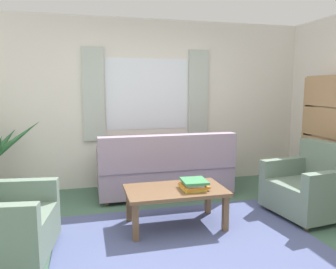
{
  "coord_description": "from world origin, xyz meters",
  "views": [
    {
      "loc": [
        -0.96,
        -2.91,
        1.55
      ],
      "look_at": [
        -0.04,
        0.7,
        1.02
      ],
      "focal_mm": 35.01,
      "sensor_mm": 36.0,
      "label": 1
    }
  ],
  "objects_px": {
    "armchair_right": "(312,187)",
    "coffee_table": "(175,194)",
    "bookshelf": "(331,135)",
    "book_stack_on_table": "(194,184)",
    "couch": "(165,170)"
  },
  "relations": [
    {
      "from": "armchair_right",
      "to": "coffee_table",
      "type": "distance_m",
      "value": 1.71
    },
    {
      "from": "armchair_right",
      "to": "coffee_table",
      "type": "height_order",
      "value": "armchair_right"
    },
    {
      "from": "armchair_right",
      "to": "bookshelf",
      "type": "distance_m",
      "value": 0.98
    },
    {
      "from": "armchair_right",
      "to": "book_stack_on_table",
      "type": "distance_m",
      "value": 1.52
    },
    {
      "from": "couch",
      "to": "armchair_right",
      "type": "height_order",
      "value": "couch"
    },
    {
      "from": "armchair_right",
      "to": "coffee_table",
      "type": "bearing_deg",
      "value": -99.52
    },
    {
      "from": "armchair_right",
      "to": "book_stack_on_table",
      "type": "height_order",
      "value": "armchair_right"
    },
    {
      "from": "armchair_right",
      "to": "book_stack_on_table",
      "type": "relative_size",
      "value": 2.95
    },
    {
      "from": "couch",
      "to": "armchair_right",
      "type": "xyz_separation_m",
      "value": [
        1.56,
        -1.17,
        -0.01
      ]
    },
    {
      "from": "armchair_right",
      "to": "book_stack_on_table",
      "type": "bearing_deg",
      "value": -97.52
    },
    {
      "from": "book_stack_on_table",
      "to": "bookshelf",
      "type": "relative_size",
      "value": 0.18
    },
    {
      "from": "coffee_table",
      "to": "bookshelf",
      "type": "xyz_separation_m",
      "value": [
        2.36,
        0.42,
        0.51
      ]
    },
    {
      "from": "book_stack_on_table",
      "to": "armchair_right",
      "type": "bearing_deg",
      "value": -0.44
    },
    {
      "from": "armchair_right",
      "to": "coffee_table",
      "type": "relative_size",
      "value": 0.85
    },
    {
      "from": "couch",
      "to": "book_stack_on_table",
      "type": "relative_size",
      "value": 6.0
    }
  ]
}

